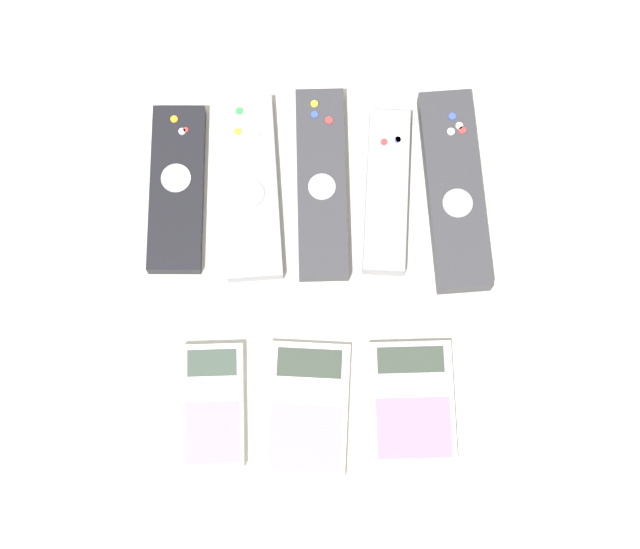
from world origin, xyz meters
TOP-DOWN VIEW (x-y plane):
  - ground_plane at (0.00, 0.00)m, footprint 3.00×3.00m
  - remote_0 at (-0.15, 0.14)m, footprint 0.06×0.18m
  - remote_1 at (-0.07, 0.14)m, footprint 0.07×0.20m
  - remote_2 at (0.01, 0.14)m, footprint 0.05×0.21m
  - remote_3 at (0.08, 0.13)m, footprint 0.06×0.18m
  - remote_4 at (0.15, 0.13)m, footprint 0.07×0.22m
  - calculator_0 at (-0.11, -0.09)m, footprint 0.06×0.12m
  - calculator_1 at (-0.01, -0.09)m, footprint 0.09×0.14m
  - calculator_2 at (0.09, -0.09)m, footprint 0.09×0.12m

SIDE VIEW (x-z plane):
  - ground_plane at x=0.00m, z-range 0.00..0.00m
  - calculator_1 at x=-0.01m, z-range 0.00..0.01m
  - calculator_2 at x=0.09m, z-range 0.00..0.01m
  - calculator_0 at x=-0.11m, z-range 0.00..0.02m
  - remote_1 at x=-0.07m, z-range 0.00..0.02m
  - remote_0 at x=-0.15m, z-range 0.00..0.02m
  - remote_3 at x=0.08m, z-range 0.00..0.02m
  - remote_2 at x=0.01m, z-range 0.00..0.02m
  - remote_4 at x=0.15m, z-range 0.00..0.03m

